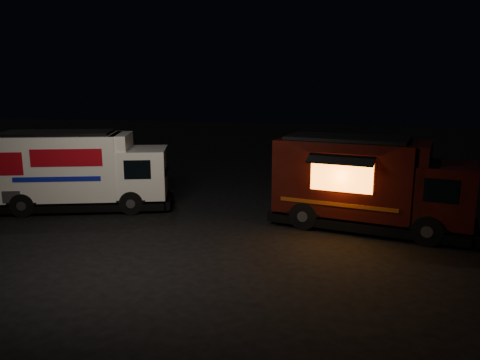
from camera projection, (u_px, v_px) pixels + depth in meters
name	position (u px, v px, depth m)	size (l,w,h in m)	color
ground	(213.00, 231.00, 15.18)	(80.00, 80.00, 0.00)	black
white_truck	(84.00, 170.00, 17.57)	(6.50, 2.22, 2.94)	white
red_truck	(372.00, 183.00, 15.19)	(6.43, 2.37, 2.99)	#380E0A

